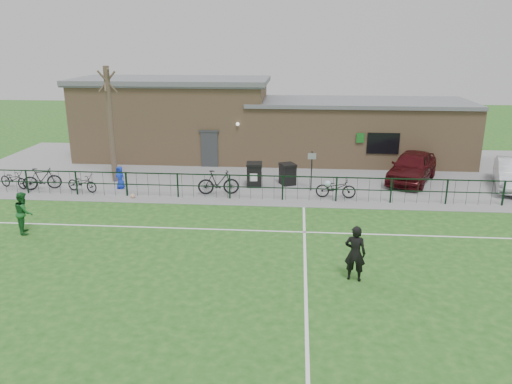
# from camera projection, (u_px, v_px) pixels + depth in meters

# --- Properties ---
(ground) EXTENTS (90.00, 90.00, 0.00)m
(ground) POSITION_uv_depth(u_px,v_px,m) (243.00, 276.00, 16.00)
(ground) COLOR #1F5017
(ground) RESTS_ON ground
(paving_strip) EXTENTS (34.00, 13.00, 0.02)m
(paving_strip) POSITION_uv_depth(u_px,v_px,m) (268.00, 170.00, 28.85)
(paving_strip) COLOR gray
(paving_strip) RESTS_ON ground
(pitch_line_touch) EXTENTS (28.00, 0.10, 0.01)m
(pitch_line_touch) POSITION_uv_depth(u_px,v_px,m) (261.00, 201.00, 23.43)
(pitch_line_touch) COLOR white
(pitch_line_touch) RESTS_ON ground
(pitch_line_mid) EXTENTS (28.00, 0.10, 0.01)m
(pitch_line_mid) POSITION_uv_depth(u_px,v_px,m) (254.00, 231.00, 19.81)
(pitch_line_mid) COLOR white
(pitch_line_mid) RESTS_ON ground
(pitch_line_perp) EXTENTS (0.10, 16.00, 0.01)m
(pitch_line_perp) POSITION_uv_depth(u_px,v_px,m) (305.00, 279.00, 15.84)
(pitch_line_perp) COLOR white
(pitch_line_perp) RESTS_ON ground
(perimeter_fence) EXTENTS (28.00, 0.10, 1.20)m
(perimeter_fence) POSITION_uv_depth(u_px,v_px,m) (261.00, 187.00, 23.44)
(perimeter_fence) COLOR black
(perimeter_fence) RESTS_ON ground
(bare_tree) EXTENTS (0.30, 0.30, 6.00)m
(bare_tree) POSITION_uv_depth(u_px,v_px,m) (111.00, 125.00, 25.75)
(bare_tree) COLOR #4D3B2E
(bare_tree) RESTS_ON ground
(wheelie_bin_left) EXTENTS (0.80, 0.90, 1.13)m
(wheelie_bin_left) POSITION_uv_depth(u_px,v_px,m) (254.00, 175.00, 25.59)
(wheelie_bin_left) COLOR black
(wheelie_bin_left) RESTS_ON paving_strip
(wheelie_bin_right) EXTENTS (0.93, 0.98, 1.02)m
(wheelie_bin_right) POSITION_uv_depth(u_px,v_px,m) (288.00, 175.00, 25.87)
(wheelie_bin_right) COLOR black
(wheelie_bin_right) RESTS_ON paving_strip
(sign_post) EXTENTS (0.06, 0.06, 2.00)m
(sign_post) POSITION_uv_depth(u_px,v_px,m) (311.00, 171.00, 24.68)
(sign_post) COLOR black
(sign_post) RESTS_ON paving_strip
(car_maroon) EXTENTS (3.71, 5.10, 1.61)m
(car_maroon) POSITION_uv_depth(u_px,v_px,m) (412.00, 167.00, 26.31)
(car_maroon) COLOR #3F0B0E
(car_maroon) RESTS_ON paving_strip
(bicycle_a) EXTENTS (1.86, 1.13, 0.92)m
(bicycle_a) POSITION_uv_depth(u_px,v_px,m) (14.00, 179.00, 25.26)
(bicycle_a) COLOR black
(bicycle_a) RESTS_ON paving_strip
(bicycle_b) EXTENTS (1.92, 1.12, 1.11)m
(bicycle_b) POSITION_uv_depth(u_px,v_px,m) (42.00, 179.00, 24.98)
(bicycle_b) COLOR black
(bicycle_b) RESTS_ON paving_strip
(bicycle_c) EXTENTS (1.79, 1.02, 0.89)m
(bicycle_c) POSITION_uv_depth(u_px,v_px,m) (82.00, 183.00, 24.67)
(bicycle_c) COLOR black
(bicycle_c) RESTS_ON paving_strip
(bicycle_d) EXTENTS (2.07, 0.86, 1.21)m
(bicycle_d) POSITION_uv_depth(u_px,v_px,m) (218.00, 182.00, 24.19)
(bicycle_d) COLOR black
(bicycle_d) RESTS_ON paving_strip
(bicycle_e) EXTENTS (1.92, 0.76, 0.99)m
(bicycle_e) POSITION_uv_depth(u_px,v_px,m) (336.00, 188.00, 23.68)
(bicycle_e) COLOR black
(bicycle_e) RESTS_ON paving_strip
(spectator_child) EXTENTS (0.64, 0.51, 1.15)m
(spectator_child) POSITION_uv_depth(u_px,v_px,m) (120.00, 177.00, 25.12)
(spectator_child) COLOR #1534C8
(spectator_child) RESTS_ON paving_strip
(goalkeeper_kick) EXTENTS (1.25, 3.13, 2.47)m
(goalkeeper_kick) POSITION_uv_depth(u_px,v_px,m) (354.00, 252.00, 15.58)
(goalkeeper_kick) COLOR black
(goalkeeper_kick) RESTS_ON ground
(outfield_player) EXTENTS (0.92, 1.00, 1.65)m
(outfield_player) POSITION_uv_depth(u_px,v_px,m) (24.00, 212.00, 19.41)
(outfield_player) COLOR #1C6228
(outfield_player) RESTS_ON ground
(ball_ground) EXTENTS (0.23, 0.23, 0.23)m
(ball_ground) POSITION_uv_depth(u_px,v_px,m) (133.00, 196.00, 23.77)
(ball_ground) COLOR silver
(ball_ground) RESTS_ON ground
(clubhouse) EXTENTS (24.25, 5.40, 4.96)m
(clubhouse) POSITION_uv_depth(u_px,v_px,m) (257.00, 123.00, 31.12)
(clubhouse) COLOR tan
(clubhouse) RESTS_ON ground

